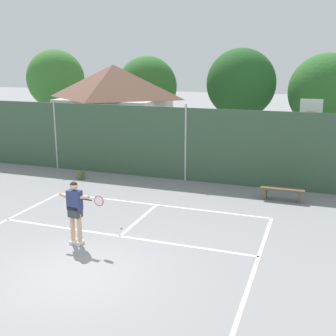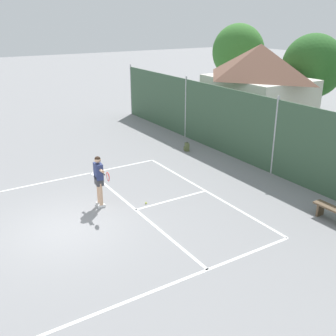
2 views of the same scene
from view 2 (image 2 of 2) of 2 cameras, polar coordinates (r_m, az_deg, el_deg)
name	(u,v)px [view 2 (image 2 of 2)]	position (r m, az deg, el deg)	size (l,w,h in m)	color
ground_plane	(66,229)	(13.07, -14.43, -8.44)	(120.00, 120.00, 0.00)	gray
court_markings	(85,223)	(13.24, -11.76, -7.78)	(8.30, 11.10, 0.01)	white
chainlink_fence	(275,137)	(17.04, 15.04, 4.25)	(26.09, 0.09, 3.31)	#38563D
clubhouse_building	(258,87)	(23.54, 12.79, 11.28)	(5.86, 4.57, 4.86)	silver
tennis_player	(99,177)	(13.84, -9.88, -1.27)	(1.44, 0.30, 1.85)	silver
tennis_ball	(146,203)	(14.25, -3.17, -5.03)	(0.07, 0.07, 0.07)	#CCE033
backpack_olive	(187,147)	(19.76, 2.70, 3.01)	(0.32, 0.31, 0.46)	#566038
courtside_bench	(336,213)	(13.94, 23.00, -5.93)	(1.60, 0.36, 0.48)	brown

